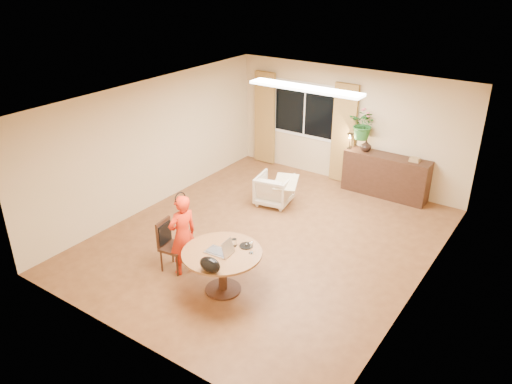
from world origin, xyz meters
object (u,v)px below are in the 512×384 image
sideboard (385,176)px  dining_chair (174,246)px  dining_table (222,260)px  armchair (274,190)px  child (183,235)px

sideboard → dining_chair: bearing=-111.0°
dining_table → armchair: bearing=107.9°
armchair → sideboard: (1.75, 1.69, 0.14)m
dining_table → child: (-0.83, 0.05, 0.14)m
child → armchair: (-0.14, 2.94, -0.37)m
dining_chair → sideboard: sideboard is taller
child → dining_chair: bearing=-62.1°
armchair → dining_table: bearing=97.8°
dining_table → sideboard: sideboard is taller
dining_chair → armchair: (0.05, 2.98, -0.12)m
child → sideboard: bearing=176.1°
dining_table → dining_chair: (-1.01, 0.01, -0.11)m
dining_table → sideboard: size_ratio=0.67×
dining_table → dining_chair: 1.02m
dining_table → dining_chair: bearing=179.3°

